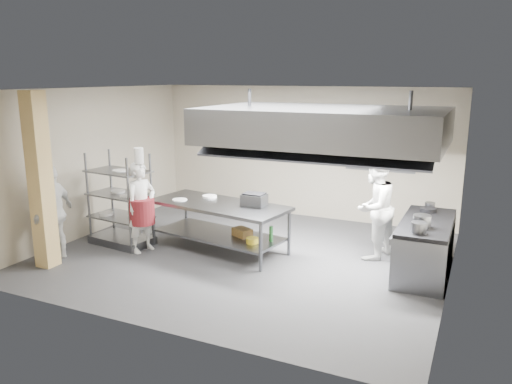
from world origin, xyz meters
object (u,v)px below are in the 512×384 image
at_px(chef_line, 374,208).
at_px(griddle, 254,200).
at_px(chef_head, 142,207).
at_px(pass_rack, 120,199).
at_px(cooking_range, 425,249).
at_px(chef_plating, 54,212).
at_px(stockpot, 422,221).
at_px(island, 219,227).

xyz_separation_m(chef_line, griddle, (-2.05, -0.67, 0.08)).
distance_m(chef_head, chef_line, 4.24).
height_order(chef_head, griddle, chef_head).
distance_m(pass_rack, griddle, 2.65).
xyz_separation_m(chef_head, chef_line, (3.99, 1.45, 0.09)).
xyz_separation_m(pass_rack, chef_line, (4.63, 1.29, 0.03)).
bearing_deg(cooking_range, chef_head, -167.55).
height_order(cooking_range, chef_plating, chef_plating).
xyz_separation_m(chef_line, stockpot, (0.90, -0.75, 0.06)).
relative_size(griddle, stockpot, 1.52).
bearing_deg(chef_line, chef_head, -51.66).
bearing_deg(island, griddle, 20.86).
bearing_deg(stockpot, island, -179.15).
bearing_deg(cooking_range, griddle, -174.11).
distance_m(cooking_range, chef_head, 5.07).
distance_m(chef_head, chef_plating, 1.53).
height_order(cooking_range, chef_head, chef_head).
bearing_deg(griddle, pass_rack, -166.18).
bearing_deg(chef_line, chef_plating, -46.06).
height_order(cooking_range, stockpot, stockpot).
bearing_deg(pass_rack, stockpot, 12.22).
bearing_deg(pass_rack, chef_plating, -106.62).
bearing_deg(cooking_range, chef_line, 159.13).
xyz_separation_m(cooking_range, chef_plating, (-6.08, -2.10, 0.45)).
relative_size(chef_plating, griddle, 4.11).
height_order(pass_rack, griddle, pass_rack).
bearing_deg(chef_plating, island, 111.98).
xyz_separation_m(island, pass_rack, (-1.92, -0.48, 0.44)).
height_order(cooking_range, griddle, griddle).
bearing_deg(chef_head, chef_plating, 144.78).
xyz_separation_m(griddle, stockpot, (2.95, -0.08, -0.02)).
bearing_deg(cooking_range, island, -173.04).
relative_size(pass_rack, stockpot, 6.46).
relative_size(chef_line, griddle, 4.41).
distance_m(pass_rack, chef_head, 0.66).
relative_size(island, chef_head, 1.57).
height_order(island, cooking_range, island).
xyz_separation_m(chef_plating, griddle, (3.09, 1.79, 0.15)).
bearing_deg(cooking_range, chef_plating, -160.98).
height_order(chef_head, chef_plating, chef_plating).
distance_m(chef_line, chef_plating, 5.69).
height_order(pass_rack, chef_plating, pass_rack).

